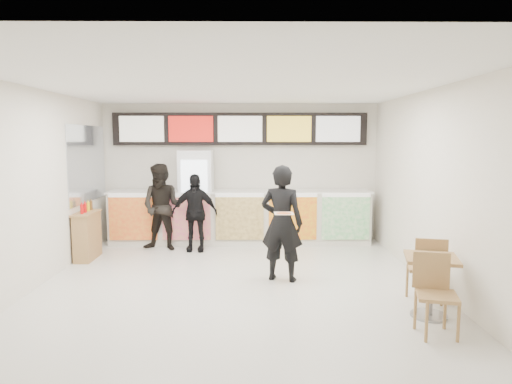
{
  "coord_description": "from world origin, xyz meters",
  "views": [
    {
      "loc": [
        0.26,
        -6.57,
        2.25
      ],
      "look_at": [
        0.33,
        1.2,
        1.33
      ],
      "focal_mm": 32.0,
      "sensor_mm": 36.0,
      "label": 1
    }
  ],
  "objects_px": {
    "drinks_fridge": "(196,197)",
    "cafe_table": "(431,275)",
    "service_counter": "(240,217)",
    "customer_left": "(162,207)",
    "customer_main": "(282,223)",
    "customer_mid": "(195,213)",
    "condiment_ledge": "(87,235)"
  },
  "relations": [
    {
      "from": "drinks_fridge",
      "to": "cafe_table",
      "type": "bearing_deg",
      "value": -50.31
    },
    {
      "from": "service_counter",
      "to": "customer_left",
      "type": "height_order",
      "value": "customer_left"
    },
    {
      "from": "customer_main",
      "to": "service_counter",
      "type": "bearing_deg",
      "value": -56.53
    },
    {
      "from": "customer_mid",
      "to": "customer_main",
      "type": "bearing_deg",
      "value": -47.18
    },
    {
      "from": "drinks_fridge",
      "to": "customer_left",
      "type": "height_order",
      "value": "drinks_fridge"
    },
    {
      "from": "customer_mid",
      "to": "condiment_ledge",
      "type": "distance_m",
      "value": 2.05
    },
    {
      "from": "service_counter",
      "to": "cafe_table",
      "type": "height_order",
      "value": "service_counter"
    },
    {
      "from": "service_counter",
      "to": "customer_main",
      "type": "relative_size",
      "value": 3.02
    },
    {
      "from": "cafe_table",
      "to": "drinks_fridge",
      "type": "bearing_deg",
      "value": 143.88
    },
    {
      "from": "drinks_fridge",
      "to": "customer_mid",
      "type": "xyz_separation_m",
      "value": [
        0.04,
        -0.68,
        -0.23
      ]
    },
    {
      "from": "service_counter",
      "to": "condiment_ledge",
      "type": "height_order",
      "value": "service_counter"
    },
    {
      "from": "customer_main",
      "to": "customer_left",
      "type": "relative_size",
      "value": 1.05
    },
    {
      "from": "service_counter",
      "to": "customer_left",
      "type": "distance_m",
      "value": 1.68
    },
    {
      "from": "drinks_fridge",
      "to": "customer_main",
      "type": "bearing_deg",
      "value": -57.6
    },
    {
      "from": "service_counter",
      "to": "drinks_fridge",
      "type": "height_order",
      "value": "drinks_fridge"
    },
    {
      "from": "drinks_fridge",
      "to": "customer_mid",
      "type": "relative_size",
      "value": 1.29
    },
    {
      "from": "service_counter",
      "to": "customer_main",
      "type": "bearing_deg",
      "value": -74.41
    },
    {
      "from": "service_counter",
      "to": "cafe_table",
      "type": "distance_m",
      "value": 4.82
    },
    {
      "from": "service_counter",
      "to": "drinks_fridge",
      "type": "xyz_separation_m",
      "value": [
        -0.93,
        0.02,
        0.43
      ]
    },
    {
      "from": "customer_main",
      "to": "condiment_ledge",
      "type": "bearing_deg",
      "value": -2.44
    },
    {
      "from": "service_counter",
      "to": "drinks_fridge",
      "type": "distance_m",
      "value": 1.03
    },
    {
      "from": "customer_main",
      "to": "customer_mid",
      "type": "bearing_deg",
      "value": -32.23
    },
    {
      "from": "drinks_fridge",
      "to": "cafe_table",
      "type": "xyz_separation_m",
      "value": [
        3.43,
        -4.14,
        -0.46
      ]
    },
    {
      "from": "cafe_table",
      "to": "customer_left",
      "type": "bearing_deg",
      "value": 153.03
    },
    {
      "from": "drinks_fridge",
      "to": "service_counter",
      "type": "bearing_deg",
      "value": -0.99
    },
    {
      "from": "drinks_fridge",
      "to": "customer_mid",
      "type": "bearing_deg",
      "value": -86.33
    },
    {
      "from": "cafe_table",
      "to": "condiment_ledge",
      "type": "xyz_separation_m",
      "value": [
        -5.32,
        2.84,
        -0.09
      ]
    },
    {
      "from": "customer_main",
      "to": "drinks_fridge",
      "type": "bearing_deg",
      "value": -39.71
    },
    {
      "from": "cafe_table",
      "to": "customer_main",
      "type": "bearing_deg",
      "value": 153.55
    },
    {
      "from": "drinks_fridge",
      "to": "customer_main",
      "type": "height_order",
      "value": "drinks_fridge"
    },
    {
      "from": "condiment_ledge",
      "to": "cafe_table",
      "type": "bearing_deg",
      "value": -28.07
    },
    {
      "from": "customer_main",
      "to": "condiment_ledge",
      "type": "height_order",
      "value": "customer_main"
    }
  ]
}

